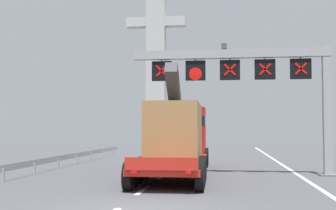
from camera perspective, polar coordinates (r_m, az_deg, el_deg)
lane_markings at (r=25.09m, az=0.07°, el=-8.37°), size 0.20×39.05×0.01m
edge_line_right at (r=24.94m, az=15.82°, el=-8.29°), size 0.20×63.00×0.01m
overhead_lane_gantry at (r=23.47m, az=10.83°, el=3.94°), size 10.29×0.90×6.75m
heavy_haul_truck_red at (r=24.24m, az=1.49°, el=-3.86°), size 3.24×14.11×5.30m
guardrail_left at (r=26.99m, az=-13.92°, el=-6.72°), size 0.13×29.12×0.76m
bridge_pylon_distant at (r=68.07m, az=-1.52°, el=7.87°), size 9.00×2.00×29.56m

